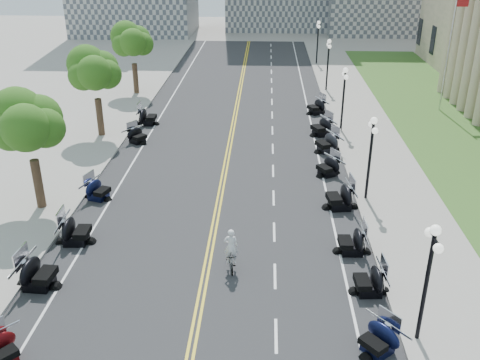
{
  "coord_description": "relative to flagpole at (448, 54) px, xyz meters",
  "views": [
    {
      "loc": [
        2.6,
        -24.42,
        14.24
      ],
      "look_at": [
        1.29,
        2.11,
        2.0
      ],
      "focal_mm": 40.0,
      "sensor_mm": 36.0,
      "label": 1
    }
  ],
  "objects": [
    {
      "name": "tree_3",
      "position": [
        -28.0,
        -8.0,
        -0.25
      ],
      "size": [
        4.8,
        4.8,
        9.2
      ],
      "primitive_type": null,
      "color": "#235619",
      "rests_on": "sidewalk_south"
    },
    {
      "name": "lane_dash_13",
      "position": [
        -14.8,
        6.0,
        -4.99
      ],
      "size": [
        0.12,
        2.0,
        0.0
      ],
      "primitive_type": "cube",
      "color": "white",
      "rests_on": "road"
    },
    {
      "name": "motorcycle_s_9",
      "position": [
        -25.04,
        -5.01,
        -4.25
      ],
      "size": [
        2.17,
        2.17,
        1.51
      ],
      "primitive_type": null,
      "rotation": [
        0.0,
        0.0,
        1.56
      ],
      "color": "black",
      "rests_on": "road"
    },
    {
      "name": "lane_dash_4",
      "position": [
        -14.8,
        -30.0,
        -4.99
      ],
      "size": [
        0.12,
        2.0,
        0.0
      ],
      "primitive_type": "cube",
      "color": "white",
      "rests_on": "road"
    },
    {
      "name": "lane_dash_15",
      "position": [
        -14.8,
        14.0,
        -4.99
      ],
      "size": [
        0.12,
        2.0,
        0.0
      ],
      "primitive_type": "cube",
      "color": "white",
      "rests_on": "road"
    },
    {
      "name": "motorcycle_s_3",
      "position": [
        -24.81,
        -31.9,
        -4.38
      ],
      "size": [
        2.51,
        2.51,
        1.25
      ],
      "primitive_type": null,
      "rotation": [
        0.0,
        0.0,
        0.84
      ],
      "color": "#590A0C",
      "rests_on": "road"
    },
    {
      "name": "lane_dash_8",
      "position": [
        -14.8,
        -14.0,
        -4.99
      ],
      "size": [
        0.12,
        2.0,
        0.0
      ],
      "primitive_type": "cube",
      "color": "white",
      "rests_on": "road"
    },
    {
      "name": "street_lamp_1",
      "position": [
        -9.4,
        -30.0,
        -2.4
      ],
      "size": [
        0.5,
        1.2,
        4.9
      ],
      "primitive_type": null,
      "color": "black",
      "rests_on": "sidewalk_north"
    },
    {
      "name": "lane_dash_17",
      "position": [
        -14.8,
        22.0,
        -4.99
      ],
      "size": [
        0.12,
        2.0,
        0.0
      ],
      "primitive_type": "cube",
      "color": "white",
      "rests_on": "road"
    },
    {
      "name": "sidewalk_north",
      "position": [
        -7.5,
        -12.0,
        -4.92
      ],
      "size": [
        5.0,
        90.0,
        0.15
      ],
      "primitive_type": "cube",
      "color": "#9E9991",
      "rests_on": "ground"
    },
    {
      "name": "lane_dash_16",
      "position": [
        -14.8,
        18.0,
        -4.99
      ],
      "size": [
        0.12,
        2.0,
        0.0
      ],
      "primitive_type": "cube",
      "color": "white",
      "rests_on": "road"
    },
    {
      "name": "motorcycle_n_10",
      "position": [
        -10.98,
        -1.42,
        -4.29
      ],
      "size": [
        2.7,
        2.7,
        1.42
      ],
      "primitive_type": null,
      "rotation": [
        0.0,
        0.0,
        -1.14
      ],
      "color": "black",
      "rests_on": "road"
    },
    {
      "name": "sidewalk_south",
      "position": [
        -28.5,
        -12.0,
        -4.92
      ],
      "size": [
        5.0,
        90.0,
        0.15
      ],
      "primitive_type": "cube",
      "color": "#9E9991",
      "rests_on": "ground"
    },
    {
      "name": "motorcycle_n_6",
      "position": [
        -11.06,
        -19.09,
        -4.22
      ],
      "size": [
        2.52,
        2.52,
        1.56
      ],
      "primitive_type": null,
      "rotation": [
        0.0,
        0.0,
        -1.43
      ],
      "color": "black",
      "rests_on": "road"
    },
    {
      "name": "motorcycle_n_4",
      "position": [
        -10.73,
        -27.02,
        -4.31
      ],
      "size": [
        2.09,
        2.09,
        1.38
      ],
      "primitive_type": null,
      "rotation": [
        0.0,
        0.0,
        -1.51
      ],
      "color": "black",
      "rests_on": "road"
    },
    {
      "name": "motorcycle_n_7",
      "position": [
        -11.27,
        -14.51,
        -4.34
      ],
      "size": [
        2.62,
        2.62,
        1.33
      ],
      "primitive_type": null,
      "rotation": [
        0.0,
        0.0,
        -1.01
      ],
      "color": "black",
      "rests_on": "road"
    },
    {
      "name": "lane_dash_9",
      "position": [
        -14.8,
        -10.0,
        -4.99
      ],
      "size": [
        0.12,
        2.0,
        0.0
      ],
      "primitive_type": "cube",
      "color": "white",
      "rests_on": "road"
    },
    {
      "name": "lawn",
      "position": [
        -0.5,
        -4.0,
        -4.95
      ],
      "size": [
        9.0,
        60.0,
        0.1
      ],
      "primitive_type": "cube",
      "color": "#356023",
      "rests_on": "ground"
    },
    {
      "name": "motorcycle_n_8",
      "position": [
        -10.93,
        -10.38,
        -4.24
      ],
      "size": [
        2.86,
        2.86,
        1.52
      ],
      "primitive_type": null,
      "rotation": [
        0.0,
        0.0,
        -1.15
      ],
      "color": "black",
      "rests_on": "road"
    },
    {
      "name": "street_lamp_3",
      "position": [
        -9.4,
        -6.0,
        -2.4
      ],
      "size": [
        0.5,
        1.2,
        4.9
      ],
      "primitive_type": null,
      "color": "black",
      "rests_on": "sidewalk_north"
    },
    {
      "name": "cyclist_rider",
      "position": [
        -16.84,
        -25.54,
        -3.16
      ],
      "size": [
        0.65,
        0.43,
        1.79
      ],
      "primitive_type": "imported",
      "rotation": [
        0.0,
        0.0,
        3.14
      ],
      "color": "white",
      "rests_on": "bicycle"
    },
    {
      "name": "lane_dash_6",
      "position": [
        -14.8,
        -22.0,
        -4.99
      ],
      "size": [
        0.12,
        2.0,
        0.0
      ],
      "primitive_type": "cube",
      "color": "white",
      "rests_on": "road"
    },
    {
      "name": "edge_line_south",
      "position": [
        -24.4,
        -12.0,
        -4.99
      ],
      "size": [
        0.12,
        90.0,
        0.0
      ],
      "primitive_type": "cube",
      "color": "white",
      "rests_on": "road"
    },
    {
      "name": "street_lamp_5",
      "position": [
        -9.4,
        18.0,
        -2.4
      ],
      "size": [
        0.5,
        1.2,
        4.9
      ],
      "primitive_type": null,
      "color": "black",
      "rests_on": "sidewalk_north"
    },
    {
      "name": "lane_dash_5",
      "position": [
        -14.8,
        -26.0,
        -4.99
      ],
      "size": [
        0.12,
        2.0,
        0.0
      ],
      "primitive_type": "cube",
      "color": "white",
      "rests_on": "road"
    },
    {
      "name": "ground",
      "position": [
        -18.0,
        -22.0,
        -5.0
      ],
      "size": [
        160.0,
        160.0,
        0.0
      ],
      "primitive_type": "plane",
      "color": "gray"
    },
    {
      "name": "road",
      "position": [
        -18.0,
        -12.0,
        -5.0
      ],
      "size": [
        16.0,
        90.0,
        0.01
      ],
      "primitive_type": "cube",
      "color": "#333335",
      "rests_on": "ground"
    },
    {
      "name": "tree_2",
      "position": [
        -28.0,
        -20.0,
        -0.25
      ],
      "size": [
        4.8,
        4.8,
        9.2
      ],
      "primitive_type": null,
      "color": "#235619",
      "rests_on": "sidewalk_south"
    },
    {
      "name": "motorcycle_s_5",
      "position": [
        -24.83,
        -23.54,
        -4.24
      ],
      "size": [
        2.25,
        2.25,
        1.52
      ],
      "primitive_type": null,
      "rotation": [
        0.0,
        0.0,
        1.61
      ],
      "color": "black",
      "rests_on": "road"
    },
    {
      "name": "lane_dash_10",
      "position": [
        -14.8,
        -6.0,
        -4.99
      ],
      "size": [
        0.12,
        2.0,
        0.0
      ],
      "primitive_type": "cube",
      "color": "white",
      "rests_on": "road"
    },
    {
      "name": "edge_line_north",
      "position": [
        -11.6,
        -12.0,
        -4.99
      ],
      "size": [
        0.12,
        90.0,
        0.0
      ],
      "primitive_type": "cube",
      "color": "white",
      "rests_on": "road"
    },
    {
      "name": "motorcycle_s_8",
      "position": [
        -24.93,
        -9.23,
        -4.37
      ],
      "size": [
        2.53,
        2.53,
        1.26
      ],
      "primitive_type": null,
      "rotation": [
        0.0,
        0.0,
        0.93
      ],
      "color": "black",
      "rests_on": "road"
    },
    {
      "name": "lane_dash_11",
      "position": [
        -14.8,
        -2.0,
        -4.99
      ],
      "size": [
        0.12,
        2.0,
        0.0
      ],
      "primitive_type": "cube",
      "color": "white",
      "rests_on": "road"
    },
    {
      "name": "lane_dash_19",
      "position": [
        -14.8,
        30.0,
        -4.99
      ],
      "size": [
        0.12,
        2.0,
        0.0
      ],
      "primitive_type": "cube",
      "color": "white",
      "rests_on": "road"
    },
    {
      "name": "motorcycle_n_5",
      "position": [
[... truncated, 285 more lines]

